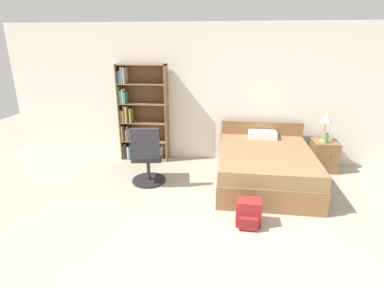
# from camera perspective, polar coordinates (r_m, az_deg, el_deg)

# --- Properties ---
(ground_plane) EXTENTS (14.00, 14.00, 0.00)m
(ground_plane) POSITION_cam_1_polar(r_m,az_deg,el_deg) (3.37, 7.16, -23.24)
(ground_plane) COLOR #A39989
(wall_back) EXTENTS (9.00, 0.06, 2.60)m
(wall_back) POSITION_cam_1_polar(r_m,az_deg,el_deg) (5.82, 8.03, 9.28)
(wall_back) COLOR white
(wall_back) RESTS_ON ground_plane
(bookshelf) EXTENTS (0.93, 0.30, 1.87)m
(bookshelf) POSITION_cam_1_polar(r_m,az_deg,el_deg) (5.96, -10.22, 5.67)
(bookshelf) COLOR brown
(bookshelf) RESTS_ON ground_plane
(bed) EXTENTS (1.51, 1.92, 0.83)m
(bed) POSITION_cam_1_polar(r_m,az_deg,el_deg) (5.15, 13.64, -3.99)
(bed) COLOR brown
(bed) RESTS_ON ground_plane
(office_chair) EXTENTS (0.56, 0.63, 1.02)m
(office_chair) POSITION_cam_1_polar(r_m,az_deg,el_deg) (4.93, -8.52, -2.67)
(office_chair) COLOR #232326
(office_chair) RESTS_ON ground_plane
(nightstand) EXTENTS (0.44, 0.48, 0.56)m
(nightstand) POSITION_cam_1_polar(r_m,az_deg,el_deg) (6.00, 23.76, -1.98)
(nightstand) COLOR brown
(nightstand) RESTS_ON ground_plane
(table_lamp) EXTENTS (0.21, 0.21, 0.54)m
(table_lamp) POSITION_cam_1_polar(r_m,az_deg,el_deg) (5.77, 24.24, 4.41)
(table_lamp) COLOR tan
(table_lamp) RESTS_ON nightstand
(water_bottle) EXTENTS (0.06, 0.06, 0.18)m
(water_bottle) POSITION_cam_1_polar(r_m,az_deg,el_deg) (5.78, 24.25, 1.01)
(water_bottle) COLOR #3F8C4C
(water_bottle) RESTS_ON nightstand
(backpack_red) EXTENTS (0.31, 0.29, 0.35)m
(backpack_red) POSITION_cam_1_polar(r_m,az_deg,el_deg) (4.01, 10.69, -12.85)
(backpack_red) COLOR maroon
(backpack_red) RESTS_ON ground_plane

